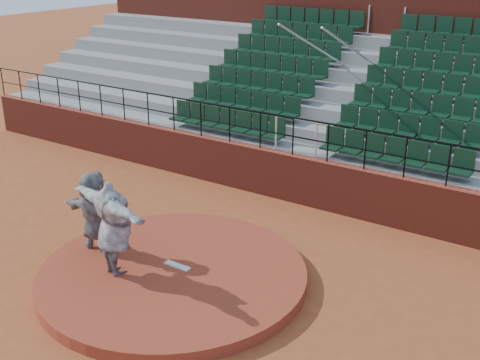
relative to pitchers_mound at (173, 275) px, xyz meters
The scene contains 9 objects.
ground 0.12m from the pitchers_mound, ahead, with size 90.00×90.00×0.00m, color #9C4923.
pitchers_mound is the anchor object (origin of this frame).
pitching_rubber 0.21m from the pitchers_mound, 90.00° to the left, with size 0.60×0.15×0.03m, color white.
boundary_wall 5.03m from the pitchers_mound, 90.00° to the left, with size 24.00×0.30×1.30m, color maroon.
wall_railing 5.35m from the pitchers_mound, 90.00° to the left, with size 24.04×0.05×1.03m.
seating_deck 8.74m from the pitchers_mound, 90.00° to the left, with size 24.00×5.97×4.63m.
press_box_facade 13.06m from the pitchers_mound, 90.00° to the left, with size 24.00×3.00×7.10m, color maroon.
pitcher 1.59m from the pitchers_mound, 141.15° to the right, with size 2.44×0.67×1.99m, color black.
fielder 2.16m from the pitchers_mound, behind, with size 1.90×0.61×2.05m, color black.
Camera 1 is at (7.10, -8.23, 6.48)m, focal length 45.00 mm.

